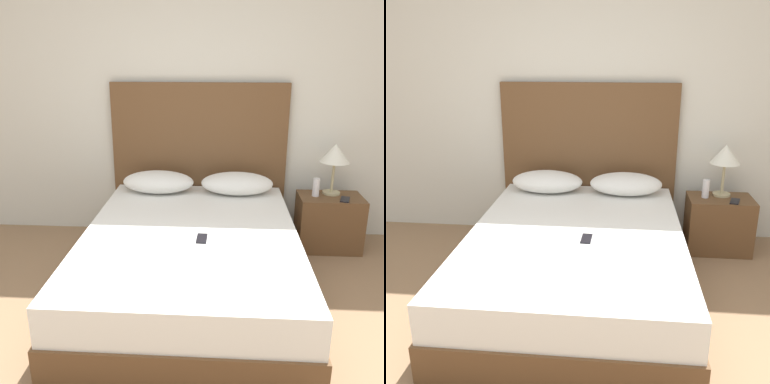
{
  "view_description": "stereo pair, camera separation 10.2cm",
  "coord_description": "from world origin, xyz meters",
  "views": [
    {
      "loc": [
        0.26,
        -1.58,
        1.71
      ],
      "look_at": [
        0.06,
        1.33,
        0.74
      ],
      "focal_mm": 40.0,
      "sensor_mm": 36.0,
      "label": 1
    },
    {
      "loc": [
        0.36,
        -1.57,
        1.71
      ],
      "look_at": [
        0.06,
        1.33,
        0.74
      ],
      "focal_mm": 40.0,
      "sensor_mm": 36.0,
      "label": 2
    }
  ],
  "objects": [
    {
      "name": "toiletry_bottle",
      "position": [
        1.1,
        2.03,
        0.57
      ],
      "size": [
        0.06,
        0.06,
        0.16
      ],
      "color": "silver",
      "rests_on": "nightstand"
    },
    {
      "name": "phone_on_bed",
      "position": [
        0.15,
        1.07,
        0.49
      ],
      "size": [
        0.08,
        0.15,
        0.01
      ],
      "color": "black",
      "rests_on": "bed"
    },
    {
      "name": "headboard",
      "position": [
        0.06,
        2.3,
        0.72
      ],
      "size": [
        1.61,
        0.05,
        1.44
      ],
      "color": "brown",
      "rests_on": "ground_plane"
    },
    {
      "name": "wall_back",
      "position": [
        0.0,
        2.37,
        1.35
      ],
      "size": [
        10.0,
        0.06,
        2.7
      ],
      "color": "silver",
      "rests_on": "ground_plane"
    },
    {
      "name": "bed",
      "position": [
        0.06,
        1.22,
        0.24
      ],
      "size": [
        1.53,
        2.11,
        0.49
      ],
      "color": "brown",
      "rests_on": "ground_plane"
    },
    {
      "name": "phone_on_nightstand",
      "position": [
        1.33,
        1.93,
        0.5
      ],
      "size": [
        0.11,
        0.16,
        0.01
      ],
      "color": "black",
      "rests_on": "nightstand"
    },
    {
      "name": "nightstand",
      "position": [
        1.24,
        2.02,
        0.25
      ],
      "size": [
        0.55,
        0.36,
        0.49
      ],
      "color": "brown",
      "rests_on": "ground_plane"
    },
    {
      "name": "pillow_left",
      "position": [
        -0.29,
        2.05,
        0.58
      ],
      "size": [
        0.63,
        0.35,
        0.19
      ],
      "color": "white",
      "rests_on": "bed"
    },
    {
      "name": "table_lamp",
      "position": [
        1.25,
        2.1,
        0.84
      ],
      "size": [
        0.25,
        0.25,
        0.45
      ],
      "color": "tan",
      "rests_on": "nightstand"
    },
    {
      "name": "pillow_right",
      "position": [
        0.41,
        2.05,
        0.58
      ],
      "size": [
        0.63,
        0.35,
        0.19
      ],
      "color": "white",
      "rests_on": "bed"
    }
  ]
}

